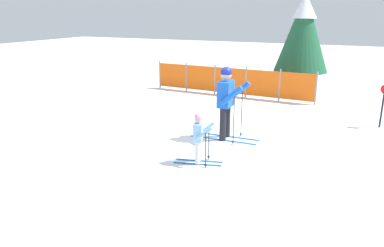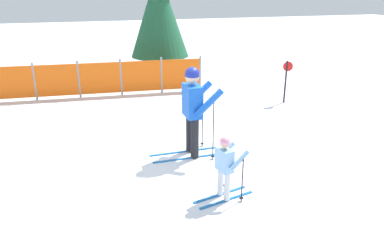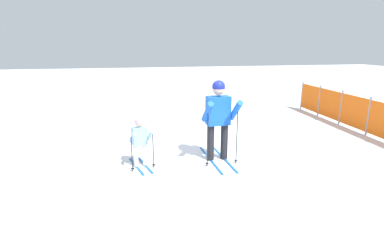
# 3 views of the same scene
# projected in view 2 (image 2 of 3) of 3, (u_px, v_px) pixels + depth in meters

# --- Properties ---
(ground_plane) EXTENTS (60.00, 60.00, 0.00)m
(ground_plane) POSITION_uv_depth(u_px,v_px,m) (184.00, 154.00, 7.67)
(ground_plane) COLOR white
(skier_adult) EXTENTS (1.72, 0.77, 1.82)m
(skier_adult) POSITION_uv_depth(u_px,v_px,m) (194.00, 104.00, 7.30)
(skier_adult) COLOR #1966B2
(skier_adult) RESTS_ON ground_plane
(skier_child) EXTENTS (1.04, 0.55, 1.08)m
(skier_child) POSITION_uv_depth(u_px,v_px,m) (225.00, 163.00, 5.90)
(skier_child) COLOR #1966B2
(skier_child) RESTS_ON ground_plane
(safety_fence) EXTENTS (6.36, 0.41, 1.14)m
(safety_fence) POSITION_uv_depth(u_px,v_px,m) (100.00, 78.00, 11.44)
(safety_fence) COLOR gray
(safety_fence) RESTS_ON ground_plane
(conifer_far) EXTENTS (2.06, 2.06, 3.82)m
(conifer_far) POSITION_uv_depth(u_px,v_px,m) (159.00, 12.00, 13.07)
(conifer_far) COLOR #4C3823
(conifer_far) RESTS_ON ground_plane
(trail_marker) EXTENTS (0.27, 0.10, 1.23)m
(trail_marker) POSITION_uv_depth(u_px,v_px,m) (286.00, 77.00, 10.74)
(trail_marker) COLOR black
(trail_marker) RESTS_ON ground_plane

